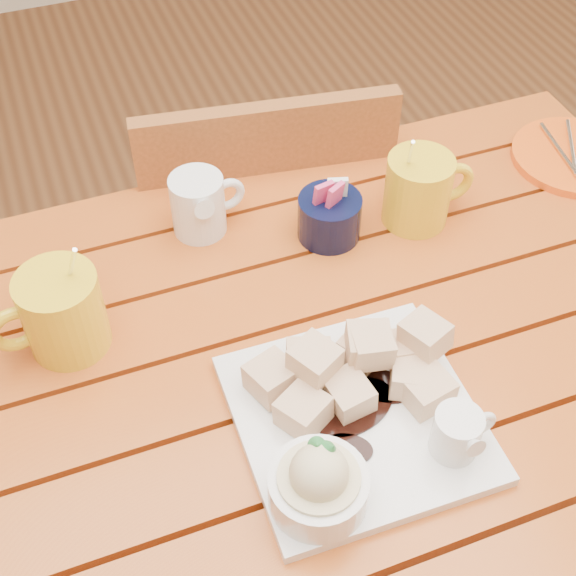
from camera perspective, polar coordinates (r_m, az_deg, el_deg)
name	(u,v)px	position (r m, az deg, el deg)	size (l,w,h in m)	color
table	(312,404)	(1.10, 1.74, -8.22)	(1.20, 0.79, 0.75)	#9E3314
dessert_plate	(354,419)	(0.92, 4.71, -9.25)	(0.28, 0.28, 0.11)	white
coffee_mug_left	(60,312)	(1.02, -15.90, -1.66)	(0.14, 0.10, 0.17)	yellow
coffee_mug_right	(420,189)	(1.16, 9.36, 6.97)	(0.14, 0.10, 0.16)	yellow
cream_pitcher	(200,203)	(1.14, -6.29, 5.99)	(0.11, 0.09, 0.09)	white
sugar_caddy	(330,216)	(1.13, 2.97, 5.13)	(0.09, 0.09, 0.10)	black
orange_saucer	(575,156)	(1.36, 19.74, 8.81)	(0.19, 0.19, 0.02)	#F25A15
chair_far	(260,244)	(1.53, -2.01, 3.17)	(0.46, 0.46, 0.87)	brown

